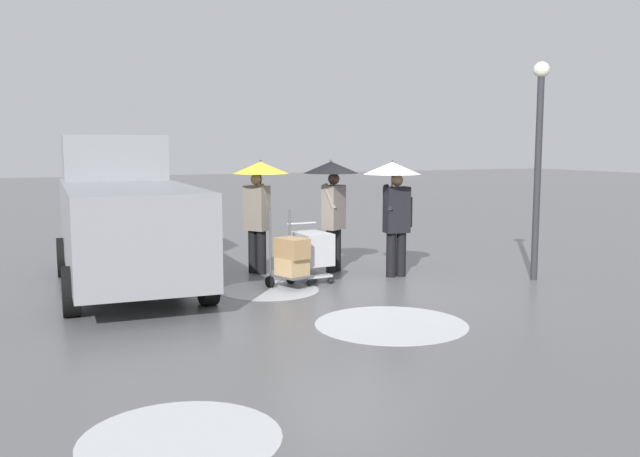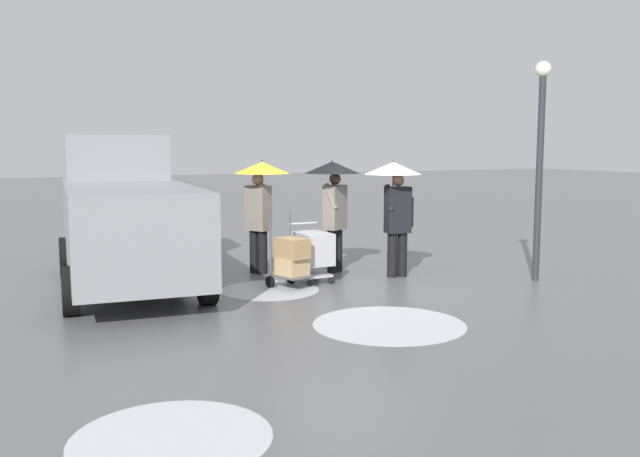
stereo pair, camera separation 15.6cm
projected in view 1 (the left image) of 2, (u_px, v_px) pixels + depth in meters
The scene contains 11 objects.
ground_plane at pixel (352, 284), 12.06m from camera, with size 90.00×90.00×0.00m, color #5B5B5E.
slush_patch_near_cluster at pixel (181, 439), 5.71m from camera, with size 1.69×1.69×0.01m, color silver.
slush_patch_under_van at pixel (269, 290), 11.55m from camera, with size 1.67×1.67×0.01m, color #ADAFB5.
slush_patch_far_side at pixel (391, 324), 9.36m from camera, with size 2.08×2.08×0.01m, color silver.
cargo_van_parked_right at pixel (126, 218), 11.75m from camera, with size 2.41×5.44×2.60m.
shopping_cart_vendor at pixel (312, 250), 12.22m from camera, with size 0.59×0.84×1.02m.
hand_dolly_boxes at pixel (291, 258), 11.66m from camera, with size 0.71×0.83×1.32m.
pedestrian_pink_side at pixel (259, 190), 12.85m from camera, with size 1.04×1.04×2.15m.
pedestrian_black_side at pixel (332, 189), 13.02m from camera, with size 1.04×1.04×2.15m.
pedestrian_white_side at pixel (394, 191), 12.55m from camera, with size 1.04×1.04×2.15m.
street_lamp at pixel (539, 148), 12.17m from camera, with size 0.28×0.28×3.86m.
Camera 1 is at (5.52, 10.51, 2.42)m, focal length 38.77 mm.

